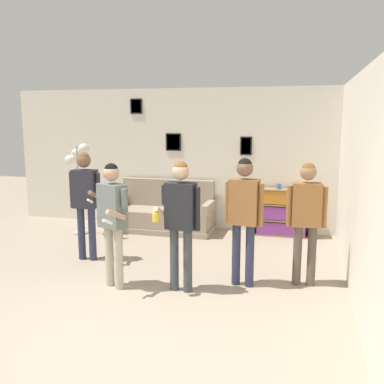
# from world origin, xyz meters

# --- Properties ---
(ground_plane) EXTENTS (20.00, 20.00, 0.00)m
(ground_plane) POSITION_xyz_m (0.00, 0.00, 0.00)
(ground_plane) COLOR gray
(wall_back) EXTENTS (7.66, 0.08, 2.70)m
(wall_back) POSITION_xyz_m (-0.00, 4.61, 1.35)
(wall_back) COLOR silver
(wall_back) RESTS_ON ground_plane
(wall_right) EXTENTS (0.06, 6.98, 2.70)m
(wall_right) POSITION_xyz_m (2.66, 2.29, 1.35)
(wall_right) COLOR silver
(wall_right) RESTS_ON ground_plane
(couch) EXTENTS (1.90, 0.80, 0.96)m
(couch) POSITION_xyz_m (-0.54, 4.20, 0.31)
(couch) COLOR gray
(couch) RESTS_ON ground_plane
(bookshelf) EXTENTS (1.06, 0.30, 0.87)m
(bookshelf) POSITION_xyz_m (1.66, 4.39, 0.43)
(bookshelf) COLOR olive
(bookshelf) RESTS_ON ground_plane
(floor_lamp) EXTENTS (0.41, 0.44, 1.69)m
(floor_lamp) POSITION_xyz_m (-1.99, 3.57, 1.32)
(floor_lamp) COLOR #ADA89E
(floor_lamp) RESTS_ON ground_plane
(person_player_foreground_left) EXTENTS (0.50, 0.44, 1.65)m
(person_player_foreground_left) POSITION_xyz_m (-1.13, 2.25, 1.01)
(person_player_foreground_left) COLOR #2D334C
(person_player_foreground_left) RESTS_ON ground_plane
(person_player_foreground_center) EXTENTS (0.46, 0.56, 1.60)m
(person_player_foreground_center) POSITION_xyz_m (-0.27, 1.36, 0.97)
(person_player_foreground_center) COLOR #B7AD99
(person_player_foreground_center) RESTS_ON ground_plane
(person_watcher_holding_cup) EXTENTS (0.52, 0.40, 1.63)m
(person_watcher_holding_cup) POSITION_xyz_m (0.59, 1.46, 1.00)
(person_watcher_holding_cup) COLOR #3D4247
(person_watcher_holding_cup) RESTS_ON ground_plane
(person_spectator_near_bookshelf) EXTENTS (0.50, 0.25, 1.65)m
(person_spectator_near_bookshelf) POSITION_xyz_m (1.31, 1.84, 1.01)
(person_spectator_near_bookshelf) COLOR #2D334C
(person_spectator_near_bookshelf) RESTS_ON ground_plane
(person_spectator_far_right) EXTENTS (0.50, 0.23, 1.60)m
(person_spectator_far_right) POSITION_xyz_m (2.07, 2.06, 0.97)
(person_spectator_far_right) COLOR brown
(person_spectator_far_right) RESTS_ON ground_plane
(bottle_on_floor) EXTENTS (0.07, 0.07, 0.26)m
(bottle_on_floor) POSITION_xyz_m (-1.11, 3.43, 0.10)
(bottle_on_floor) COLOR brown
(bottle_on_floor) RESTS_ON ground_plane
(drinking_cup) EXTENTS (0.08, 0.08, 0.10)m
(drinking_cup) POSITION_xyz_m (1.59, 4.39, 0.92)
(drinking_cup) COLOR blue
(drinking_cup) RESTS_ON bookshelf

